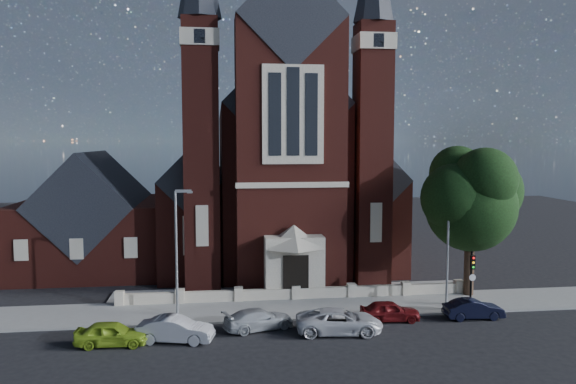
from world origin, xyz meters
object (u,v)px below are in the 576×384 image
Objects in this scene: street_lamp_left at (178,245)px; car_dark_red at (390,311)px; traffic_signal at (472,273)px; street_lamp_right at (449,238)px; car_silver_b at (259,319)px; car_white_suv at (339,321)px; church at (272,171)px; car_silver_a at (175,329)px; car_navy at (473,309)px; car_lime_van at (112,334)px; street_tree at (474,200)px; parish_hall at (94,224)px.

street_lamp_left is 2.18× the size of car_dark_red.
street_lamp_right is at bearing 120.01° from traffic_signal.
car_white_suv is (4.60, -1.23, 0.09)m from car_silver_b.
church reaches higher than car_silver_a.
street_lamp_right is at bearing -56.42° from car_white_suv.
car_dark_red is at bearing -58.21° from car_white_suv.
car_white_suv is at bearing -25.40° from street_lamp_left.
street_lamp_right reaches higher than car_dark_red.
car_navy is (13.54, 0.30, -0.00)m from car_silver_b.
car_silver_a is 4.98m from car_silver_b.
car_lime_van is at bearing 96.13° from car_navy.
street_tree is 14.12m from car_white_suv.
car_lime_van is at bearing 97.60° from car_white_suv.
street_tree is 5.70m from traffic_signal.
car_lime_van is 1.05× the size of car_dark_red.
car_silver_b is (4.88, -3.27, -3.99)m from street_lamp_left.
traffic_signal is 1.08× the size of car_dark_red.
parish_hall is at bearing 16.61° from car_lime_van.
car_navy is (10.51, -21.92, -7.57)m from church.
parish_hall is 3.05× the size of traffic_signal.
street_tree reaches higher than car_dark_red.
parish_hall is at bearing 58.39° from car_navy.
street_tree is 25.48m from car_lime_van.
street_lamp_left reaches higher than car_dark_red.
car_dark_red is at bearing -11.91° from street_lamp_left.
church is at bearing 26.65° from car_navy.
car_lime_van is 8.32m from car_silver_b.
parish_hall is 1.51× the size of street_lamp_left.
church is 20.84m from street_lamp_left.
car_silver_a is (-17.87, -4.76, -3.90)m from street_lamp_right.
car_silver_a is at bearing 97.31° from car_white_suv.
parish_hall reaches higher than car_silver_b.
parish_hall is 2.89× the size of car_silver_b.
car_silver_a is (-7.78, -23.70, -7.49)m from church.
street_lamp_left is at bearing -112.66° from church.
parish_hall is at bearing 35.69° from car_silver_a.
traffic_signal is 1.08× the size of car_navy.
car_white_suv reaches higher than car_silver_a.
street_lamp_left is 11.19m from car_white_suv.
street_lamp_left is (-20.51, -1.71, -2.36)m from street_tree.
car_navy is (0.42, -2.98, -3.99)m from street_lamp_right.
parish_hall is 1.51× the size of street_lamp_right.
traffic_signal is at bearing -61.80° from church.
car_silver_b is at bearing -97.77° from church.
car_silver_a is at bearing -85.01° from car_lime_van.
car_dark_red reaches higher than car_silver_b.
street_lamp_left is at bearing -175.24° from street_tree.
car_silver_a is at bearing -170.39° from traffic_signal.
street_lamp_right reaches higher than car_white_suv.
parish_hall is 19.80m from car_lime_van.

